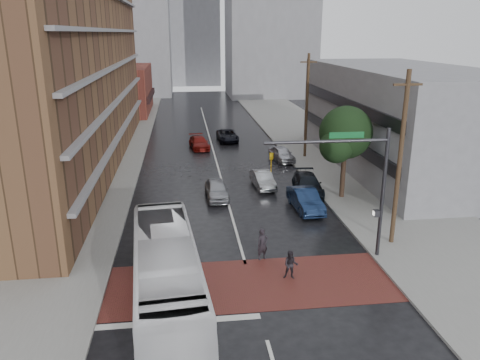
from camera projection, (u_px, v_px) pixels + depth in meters
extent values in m
plane|color=black|center=(252.00, 289.00, 22.55)|extent=(160.00, 160.00, 0.00)
cube|color=maroon|center=(251.00, 283.00, 23.02)|extent=(14.00, 5.00, 0.02)
cube|color=gray|center=(96.00, 161.00, 44.85)|extent=(9.00, 90.00, 0.15)
cube|color=gray|center=(328.00, 153.00, 47.52)|extent=(9.00, 90.00, 0.15)
cube|color=brown|center=(48.00, 5.00, 39.42)|extent=(10.00, 44.00, 28.00)
cube|color=brown|center=(123.00, 90.00, 71.21)|extent=(8.00, 16.00, 7.00)
cube|color=gray|center=(401.00, 118.00, 42.04)|extent=(11.00, 26.00, 9.00)
cube|color=gray|center=(122.00, 10.00, 89.93)|extent=(18.00, 16.00, 32.00)
cube|color=gray|center=(193.00, 32.00, 108.86)|extent=(12.00, 10.00, 24.00)
cylinder|color=#332319|center=(343.00, 173.00, 34.29)|extent=(0.36, 0.36, 4.00)
sphere|color=black|center=(346.00, 132.00, 33.39)|extent=(3.80, 3.80, 3.80)
sphere|color=black|center=(337.00, 146.00, 32.77)|extent=(2.40, 2.40, 2.40)
sphere|color=black|center=(352.00, 138.00, 34.42)|extent=(2.60, 2.60, 2.60)
cylinder|color=#2D2D33|center=(383.00, 195.00, 24.68)|extent=(0.20, 0.20, 7.20)
cylinder|color=#2D2D33|center=(327.00, 141.00, 23.40)|extent=(6.40, 0.16, 0.16)
imported|color=gold|center=(272.00, 163.00, 23.38)|extent=(0.20, 0.16, 1.00)
cube|color=#0C5926|center=(347.00, 135.00, 23.43)|extent=(1.80, 0.05, 0.30)
cube|color=#2D2D33|center=(376.00, 213.00, 24.95)|extent=(0.30, 0.30, 0.35)
cylinder|color=#473321|center=(400.00, 161.00, 25.85)|extent=(0.26, 0.26, 10.00)
cube|color=#473321|center=(408.00, 84.00, 24.59)|extent=(1.60, 0.12, 0.12)
cylinder|color=#473321|center=(307.00, 107.00, 44.78)|extent=(0.26, 0.26, 10.00)
cube|color=#473321|center=(309.00, 62.00, 43.52)|extent=(1.60, 0.12, 0.12)
imported|color=white|center=(167.00, 274.00, 20.65)|extent=(3.72, 11.84, 3.25)
imported|color=black|center=(262.00, 244.00, 25.23)|extent=(0.76, 0.63, 1.78)
imported|color=black|center=(291.00, 265.00, 23.28)|extent=(0.86, 0.75, 1.50)
imported|color=#96989D|center=(216.00, 190.00, 34.69)|extent=(1.73, 4.05, 1.36)
imported|color=#9FA3A6|center=(263.00, 180.00, 37.18)|extent=(1.66, 4.03, 1.30)
imported|color=maroon|center=(199.00, 143.00, 49.69)|extent=(2.36, 4.59, 1.27)
imported|color=black|center=(227.00, 135.00, 53.16)|extent=(2.34, 4.78, 1.31)
imported|color=#122242|center=(305.00, 200.00, 32.39)|extent=(1.80, 4.58, 1.48)
imported|color=black|center=(308.00, 184.00, 35.90)|extent=(2.36, 4.96, 1.40)
imported|color=#B7B8BF|center=(282.00, 154.00, 44.95)|extent=(2.25, 4.26, 1.38)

